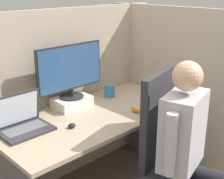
{
  "coord_description": "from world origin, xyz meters",
  "views": [
    {
      "loc": [
        -1.48,
        -1.33,
        1.71
      ],
      "look_at": [
        -0.01,
        0.19,
        0.98
      ],
      "focal_mm": 50.0,
      "sensor_mm": 36.0,
      "label": 1
    }
  ],
  "objects": [
    {
      "name": "coffee_mug",
      "position": [
        0.34,
        0.59,
        0.78
      ],
      "size": [
        0.1,
        0.1,
        0.11
      ],
      "color": "teal",
      "rests_on": "desk"
    },
    {
      "name": "stapler",
      "position": [
        0.72,
        0.31,
        0.75
      ],
      "size": [
        0.05,
        0.15,
        0.05
      ],
      "color": "black",
      "rests_on": "desk"
    },
    {
      "name": "paper_box",
      "position": [
        -0.05,
        0.63,
        0.77
      ],
      "size": [
        0.3,
        0.21,
        0.08
      ],
      "color": "white",
      "rests_on": "desk"
    },
    {
      "name": "monitor",
      "position": [
        -0.05,
        0.63,
        1.05
      ],
      "size": [
        0.61,
        0.2,
        0.44
      ],
      "color": "#232328",
      "rests_on": "paper_box"
    },
    {
      "name": "mouse",
      "position": [
        -0.29,
        0.31,
        0.74
      ],
      "size": [
        0.06,
        0.05,
        0.03
      ],
      "color": "black",
      "rests_on": "desk"
    },
    {
      "name": "cubicle_panel_right",
      "position": [
        0.82,
        0.3,
        0.76
      ],
      "size": [
        0.04,
        1.41,
        1.52
      ],
      "color": "tan",
      "rests_on": "ground"
    },
    {
      "name": "laptop",
      "position": [
        -0.56,
        0.51,
        0.78
      ],
      "size": [
        0.35,
        0.25,
        0.26
      ],
      "color": "#2D2D33",
      "rests_on": "desk"
    },
    {
      "name": "cubicle_panel_back",
      "position": [
        0.0,
        0.79,
        0.76
      ],
      "size": [
        2.1,
        0.04,
        1.52
      ],
      "color": "tan",
      "rests_on": "ground"
    },
    {
      "name": "office_chair",
      "position": [
        0.06,
        -0.29,
        0.59
      ],
      "size": [
        0.56,
        0.61,
        1.15
      ],
      "color": "#2D2D33",
      "rests_on": "ground"
    },
    {
      "name": "carrot_toy",
      "position": [
        0.24,
        0.15,
        0.75
      ],
      "size": [
        0.05,
        0.13,
        0.05
      ],
      "color": "orange",
      "rests_on": "desk"
    },
    {
      "name": "desk",
      "position": [
        0.0,
        0.38,
        0.56
      ],
      "size": [
        1.6,
        0.76,
        0.73
      ],
      "color": "tan",
      "rests_on": "ground"
    },
    {
      "name": "person",
      "position": [
        0.01,
        -0.46,
        0.75
      ],
      "size": [
        0.47,
        0.48,
        1.29
      ],
      "color": "black",
      "rests_on": "ground"
    }
  ]
}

